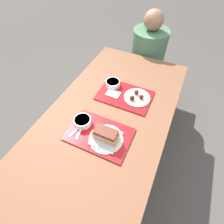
{
  "coord_description": "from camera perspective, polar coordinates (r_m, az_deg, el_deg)",
  "views": [
    {
      "loc": [
        0.38,
        -0.76,
        1.78
      ],
      "look_at": [
        0.03,
        0.0,
        0.78
      ],
      "focal_mm": 28.0,
      "sensor_mm": 36.0,
      "label": 1
    }
  ],
  "objects": [
    {
      "name": "plastic_knife_near",
      "position": [
        1.27,
        -10.18,
        -5.59
      ],
      "size": [
        0.05,
        0.17,
        0.0
      ],
      "color": "white",
      "rests_on": "tray_near"
    },
    {
      "name": "tray_near",
      "position": [
        1.24,
        -4.19,
        -7.27
      ],
      "size": [
        0.45,
        0.3,
        0.01
      ],
      "color": "#B21419",
      "rests_on": "picnic_table"
    },
    {
      "name": "plastic_fork_near",
      "position": [
        1.28,
        -11.02,
        -5.23
      ],
      "size": [
        0.05,
        0.17,
        0.0
      ],
      "color": "white",
      "rests_on": "tray_near"
    },
    {
      "name": "bowl_coleslaw_far",
      "position": [
        1.54,
        0.26,
        9.36
      ],
      "size": [
        0.13,
        0.13,
        0.05
      ],
      "color": "silver",
      "rests_on": "tray_far"
    },
    {
      "name": "person_seated_across",
      "position": [
        2.19,
        11.92,
        19.68
      ],
      "size": [
        0.39,
        0.39,
        0.7
      ],
      "color": "#477051",
      "rests_on": "picnic_bench_far"
    },
    {
      "name": "wings_plate_far",
      "position": [
        1.46,
        8.09,
        4.91
      ],
      "size": [
        0.22,
        0.22,
        0.05
      ],
      "color": "beige",
      "rests_on": "tray_far"
    },
    {
      "name": "ground_plane",
      "position": [
        1.98,
        -0.86,
        -14.45
      ],
      "size": [
        12.0,
        12.0,
        0.0
      ],
      "primitive_type": "plane",
      "color": "#4C4742"
    },
    {
      "name": "brisket_sandwich_plate",
      "position": [
        1.18,
        -1.99,
        -7.9
      ],
      "size": [
        0.24,
        0.24,
        0.1
      ],
      "color": "beige",
      "rests_on": "tray_near"
    },
    {
      "name": "napkin_far",
      "position": [
        1.48,
        0.37,
        6.02
      ],
      "size": [
        0.12,
        0.08,
        0.01
      ],
      "color": "white",
      "rests_on": "tray_far"
    },
    {
      "name": "bowl_coleslaw_near",
      "position": [
        1.28,
        -9.61,
        -2.97
      ],
      "size": [
        0.13,
        0.13,
        0.05
      ],
      "color": "silver",
      "rests_on": "tray_near"
    },
    {
      "name": "tray_far",
      "position": [
        1.49,
        4.13,
        5.44
      ],
      "size": [
        0.45,
        0.3,
        0.01
      ],
      "color": "#B21419",
      "rests_on": "picnic_table"
    },
    {
      "name": "picnic_bench_far",
      "position": [
        2.37,
        10.81,
        12.42
      ],
      "size": [
        0.87,
        0.28,
        0.43
      ],
      "color": "brown",
      "rests_on": "ground_plane"
    },
    {
      "name": "picnic_table",
      "position": [
        1.42,
        -1.16,
        -2.96
      ],
      "size": [
        0.92,
        1.77,
        0.74
      ],
      "color": "brown",
      "rests_on": "ground_plane"
    }
  ]
}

